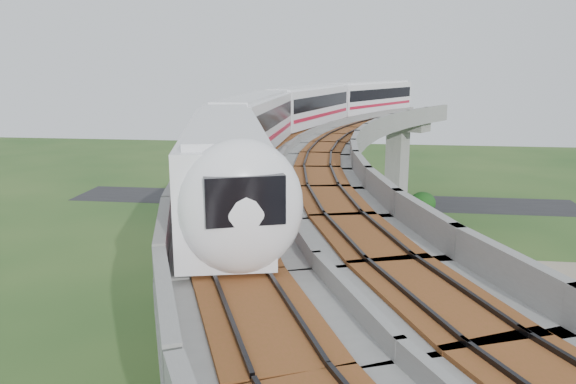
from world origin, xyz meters
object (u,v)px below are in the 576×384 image
object	(u,v)px
metro_train	(310,114)
car_red	(551,312)
car_dark	(429,264)
car_white	(556,354)

from	to	relation	value
metro_train	car_red	bearing A→B (deg)	-26.92
metro_train	car_dark	bearing A→B (deg)	1.44
car_white	car_red	xyz separation A→B (m)	(1.46, 5.44, -0.01)
car_white	car_red	distance (m)	5.64
car_white	metro_train	bearing A→B (deg)	133.99
car_white	car_dark	distance (m)	14.83
car_red	car_dark	size ratio (longest dim) A/B	1.10
car_dark	metro_train	bearing A→B (deg)	61.95
metro_train	car_red	world-z (taller)	metro_train
metro_train	car_dark	xyz separation A→B (m)	(9.54, 0.24, -11.74)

